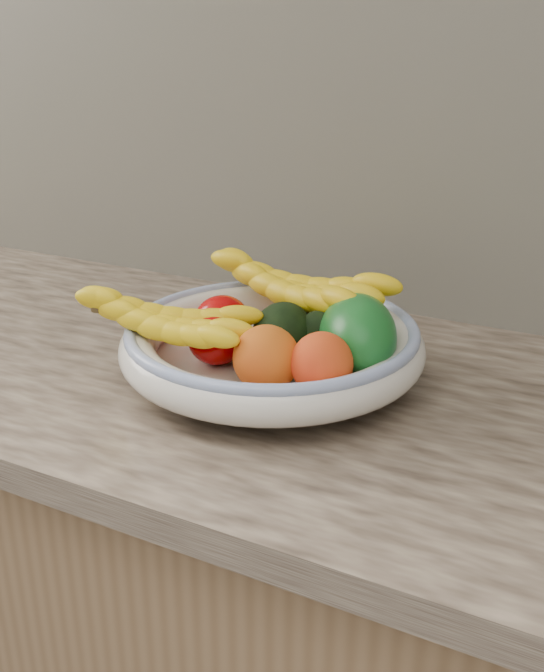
{
  "coord_description": "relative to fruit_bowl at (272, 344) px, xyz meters",
  "views": [
    {
      "loc": [
        0.41,
        0.87,
        1.32
      ],
      "look_at": [
        0.0,
        1.66,
        0.96
      ],
      "focal_mm": 40.0,
      "sensor_mm": 36.0,
      "label": 1
    }
  ],
  "objects": [
    {
      "name": "kitchen_counter",
      "position": [
        0.0,
        0.03,
        -0.48
      ],
      "size": [
        2.44,
        0.66,
        1.4
      ],
      "color": "brown",
      "rests_on": "ground"
    },
    {
      "name": "fruit_bowl",
      "position": [
        0.0,
        0.0,
        0.0
      ],
      "size": [
        0.39,
        0.39,
        0.08
      ],
      "color": "silver",
      "rests_on": "kitchen_counter"
    },
    {
      "name": "clementine_back_left",
      "position": [
        -0.03,
        0.11,
        0.01
      ],
      "size": [
        0.06,
        0.06,
        0.04
      ],
      "primitive_type": "ellipsoid",
      "rotation": [
        0.0,
        0.0,
        -0.19
      ],
      "color": "orange",
      "rests_on": "fruit_bowl"
    },
    {
      "name": "clementine_back_right",
      "position": [
        0.02,
        0.11,
        0.01
      ],
      "size": [
        0.05,
        0.05,
        0.04
      ],
      "primitive_type": "ellipsoid",
      "rotation": [
        0.0,
        0.0,
        -0.13
      ],
      "color": "#F25205",
      "rests_on": "fruit_bowl"
    },
    {
      "name": "clementine_back_mid",
      "position": [
        0.01,
        0.06,
        0.01
      ],
      "size": [
        0.06,
        0.06,
        0.05
      ],
      "primitive_type": "ellipsoid",
      "rotation": [
        0.0,
        0.0,
        -0.08
      ],
      "color": "orange",
      "rests_on": "fruit_bowl"
    },
    {
      "name": "tomato_left",
      "position": [
        -0.08,
        0.01,
        0.01
      ],
      "size": [
        0.09,
        0.09,
        0.07
      ],
      "primitive_type": "ellipsoid",
      "rotation": [
        0.0,
        0.0,
        0.15
      ],
      "color": "#B80202",
      "rests_on": "fruit_bowl"
    },
    {
      "name": "tomato_near_left",
      "position": [
        -0.06,
        -0.04,
        0.01
      ],
      "size": [
        0.08,
        0.08,
        0.07
      ],
      "primitive_type": "ellipsoid",
      "rotation": [
        0.0,
        0.0,
        -0.03
      ],
      "color": "#A70000",
      "rests_on": "fruit_bowl"
    },
    {
      "name": "avocado_center",
      "position": [
        0.01,
        0.0,
        0.02
      ],
      "size": [
        0.11,
        0.13,
        0.08
      ],
      "primitive_type": "ellipsoid",
      "rotation": [
        0.0,
        0.0,
        0.32
      ],
      "color": "black",
      "rests_on": "fruit_bowl"
    },
    {
      "name": "avocado_right",
      "position": [
        0.06,
        0.03,
        0.02
      ],
      "size": [
        0.11,
        0.11,
        0.06
      ],
      "primitive_type": "ellipsoid",
      "rotation": [
        0.0,
        0.0,
        -0.79
      ],
      "color": "black",
      "rests_on": "fruit_bowl"
    },
    {
      "name": "green_mango",
      "position": [
        0.11,
        0.01,
        0.03
      ],
      "size": [
        0.18,
        0.18,
        0.12
      ],
      "primitive_type": "ellipsoid",
      "rotation": [
        0.0,
        0.31,
        0.57
      ],
      "color": "#10551B",
      "rests_on": "fruit_bowl"
    },
    {
      "name": "peach_front",
      "position": [
        0.03,
        -0.08,
        0.02
      ],
      "size": [
        0.09,
        0.09,
        0.08
      ],
      "primitive_type": "ellipsoid",
      "rotation": [
        0.0,
        0.0,
        -0.18
      ],
      "color": "orange",
      "rests_on": "fruit_bowl"
    },
    {
      "name": "peach_right",
      "position": [
        0.1,
        -0.07,
        0.02
      ],
      "size": [
        0.09,
        0.09,
        0.07
      ],
      "primitive_type": "ellipsoid",
      "rotation": [
        0.0,
        0.0,
        -0.29
      ],
      "color": "orange",
      "rests_on": "fruit_bowl"
    },
    {
      "name": "banana_bunch_back",
      "position": [
        -0.02,
        0.09,
        0.04
      ],
      "size": [
        0.33,
        0.19,
        0.09
      ],
      "primitive_type": null,
      "rotation": [
        0.0,
        0.0,
        -0.24
      ],
      "color": "yellow",
      "rests_on": "fruit_bowl"
    },
    {
      "name": "banana_bunch_front",
      "position": [
        -0.11,
        -0.08,
        0.03
      ],
      "size": [
        0.26,
        0.14,
        0.07
      ],
      "primitive_type": null,
      "rotation": [
        0.0,
        0.0,
        0.16
      ],
      "color": "yellow",
      "rests_on": "fruit_bowl"
    }
  ]
}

